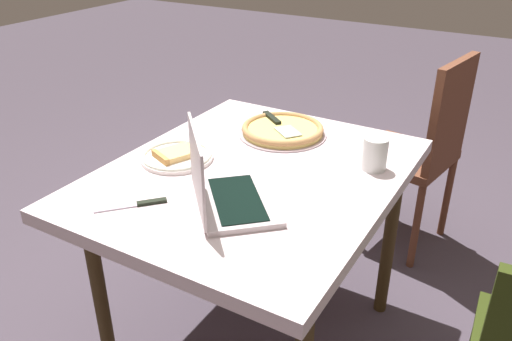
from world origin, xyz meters
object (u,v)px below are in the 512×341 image
object	(u,v)px
dining_table	(253,189)
pizza_plate	(176,156)
table_knife	(138,204)
pizza_tray	(283,130)
drink_cup	(375,153)
chair_far	(423,145)
laptop	(223,190)

from	to	relation	value
dining_table	pizza_plate	distance (m)	0.29
dining_table	pizza_plate	xyz separation A→B (m)	(-0.06, 0.27, 0.08)
table_knife	pizza_tray	bearing A→B (deg)	-9.88
pizza_tray	table_knife	bearing A→B (deg)	170.12
pizza_tray	drink_cup	size ratio (longest dim) A/B	3.02
pizza_plate	pizza_tray	xyz separation A→B (m)	(0.38, -0.22, 0.01)
table_knife	chair_far	xyz separation A→B (m)	(1.30, -0.53, -0.19)
dining_table	chair_far	distance (m)	1.01
table_knife	pizza_plate	bearing A→B (deg)	17.57
dining_table	drink_cup	world-z (taller)	drink_cup
table_knife	chair_far	bearing A→B (deg)	-22.15
pizza_plate	chair_far	size ratio (longest dim) A/B	0.27
pizza_plate	pizza_tray	size ratio (longest dim) A/B	0.74
table_knife	drink_cup	distance (m)	0.78
pizza_tray	pizza_plate	bearing A→B (deg)	150.58
pizza_plate	table_knife	world-z (taller)	pizza_plate
dining_table	chair_far	bearing A→B (deg)	-20.57
chair_far	dining_table	bearing A→B (deg)	159.43
table_knife	laptop	bearing A→B (deg)	-60.06
pizza_plate	table_knife	bearing A→B (deg)	-162.43
laptop	pizza_tray	size ratio (longest dim) A/B	1.13
laptop	chair_far	world-z (taller)	laptop
table_knife	dining_table	bearing A→B (deg)	-26.03
laptop	pizza_plate	distance (m)	0.36
laptop	table_knife	world-z (taller)	laptop
chair_far	laptop	bearing A→B (deg)	165.23
drink_cup	laptop	bearing A→B (deg)	146.68
pizza_tray	drink_cup	distance (m)	0.41
dining_table	pizza_tray	size ratio (longest dim) A/B	3.30
dining_table	chair_far	size ratio (longest dim) A/B	1.18
pizza_plate	drink_cup	distance (m)	0.68
laptop	pizza_tray	distance (m)	0.57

